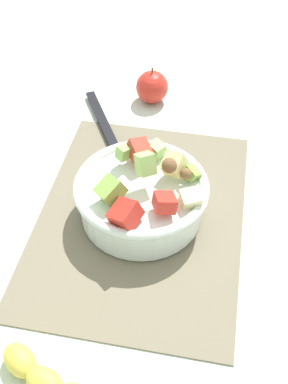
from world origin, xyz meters
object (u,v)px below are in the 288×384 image
(salad_bowl, at_px, (144,196))
(banana_whole, at_px, (47,380))
(serving_spoon, at_px, (111,138))
(whole_apple, at_px, (152,87))

(salad_bowl, bearing_deg, banana_whole, -12.26)
(serving_spoon, height_order, whole_apple, whole_apple)
(salad_bowl, relative_size, serving_spoon, 0.96)
(salad_bowl, relative_size, banana_whole, 1.47)
(serving_spoon, bearing_deg, salad_bowl, 29.73)
(serving_spoon, xyz_separation_m, banana_whole, (0.48, 0.03, 0.01))
(whole_apple, distance_m, banana_whole, 0.63)
(salad_bowl, xyz_separation_m, banana_whole, (0.31, -0.07, -0.03))
(serving_spoon, distance_m, banana_whole, 0.48)
(whole_apple, bearing_deg, salad_bowl, 7.80)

